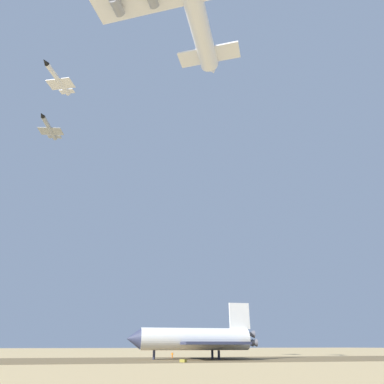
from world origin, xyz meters
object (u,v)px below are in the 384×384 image
(chase_jet_trailing, at_px, (49,128))
(ground_crew_near_nose, at_px, (172,355))
(space_shuttle, at_px, (194,339))
(chase_jet_left_wing, at_px, (58,80))
(ground_support_crate, at_px, (183,361))

(chase_jet_trailing, distance_m, ground_crew_near_nose, 88.08)
(space_shuttle, relative_size, chase_jet_left_wing, 2.64)
(space_shuttle, distance_m, chase_jet_left_wing, 89.58)
(space_shuttle, distance_m, chase_jet_trailing, 85.48)
(ground_support_crate, bearing_deg, space_shuttle, -117.07)
(chase_jet_left_wing, distance_m, chase_jet_trailing, 19.97)
(chase_jet_left_wing, bearing_deg, chase_jet_trailing, -145.06)
(ground_support_crate, bearing_deg, chase_jet_trailing, -30.33)
(space_shuttle, bearing_deg, ground_crew_near_nose, -75.97)
(ground_crew_near_nose, bearing_deg, ground_support_crate, 29.26)
(space_shuttle, relative_size, ground_support_crate, 23.77)
(chase_jet_trailing, height_order, ground_support_crate, chase_jet_trailing)
(space_shuttle, relative_size, ground_crew_near_nose, 22.43)
(chase_jet_trailing, height_order, ground_crew_near_nose, chase_jet_trailing)
(ground_crew_near_nose, bearing_deg, chase_jet_trailing, -39.41)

